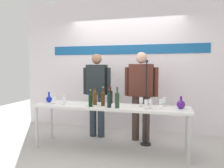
{
  "coord_description": "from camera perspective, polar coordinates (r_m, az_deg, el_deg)",
  "views": [
    {
      "loc": [
        1.0,
        -3.48,
        1.43
      ],
      "look_at": [
        0.0,
        0.15,
        1.13
      ],
      "focal_mm": 34.56,
      "sensor_mm": 36.0,
      "label": 1
    }
  ],
  "objects": [
    {
      "name": "wine_glass_right_2",
      "position": [
        3.59,
        7.71,
        -4.27
      ],
      "size": [
        0.07,
        0.07,
        0.15
      ],
      "color": "white",
      "rests_on": "display_table"
    },
    {
      "name": "wine_glass_left_1",
      "position": [
        3.97,
        -15.11,
        -3.53
      ],
      "size": [
        0.07,
        0.07,
        0.16
      ],
      "color": "white",
      "rests_on": "display_table"
    },
    {
      "name": "wine_bottle_4",
      "position": [
        3.58,
        -5.69,
        -4.07
      ],
      "size": [
        0.07,
        0.07,
        0.28
      ],
      "color": "black",
      "rests_on": "display_table"
    },
    {
      "name": "decanter_blue_left",
      "position": [
        4.19,
        -16.32,
        -3.81
      ],
      "size": [
        0.11,
        0.11,
        0.19
      ],
      "color": "#1424B2",
      "rests_on": "display_table"
    },
    {
      "name": "display_table",
      "position": [
        3.69,
        -0.62,
        -6.68
      ],
      "size": [
        2.66,
        0.58,
        0.77
      ],
      "color": "white",
      "rests_on": "ground"
    },
    {
      "name": "wine_bottle_3",
      "position": [
        3.5,
        -0.74,
        -4.12
      ],
      "size": [
        0.07,
        0.07,
        0.3
      ],
      "color": "black",
      "rests_on": "display_table"
    },
    {
      "name": "microphone_stand",
      "position": [
        4.02,
        8.98,
        -8.5
      ],
      "size": [
        0.2,
        0.2,
        1.56
      ],
      "color": "black",
      "rests_on": "ground"
    },
    {
      "name": "presenter_left",
      "position": [
        4.37,
        -4.03,
        -1.62
      ],
      "size": [
        0.58,
        0.22,
        1.69
      ],
      "color": "#29343F",
      "rests_on": "ground"
    },
    {
      "name": "wine_glass_right_4",
      "position": [
        3.4,
        9.01,
        -4.79
      ],
      "size": [
        0.06,
        0.06,
        0.15
      ],
      "color": "white",
      "rests_on": "display_table"
    },
    {
      "name": "decanter_blue_right",
      "position": [
        3.57,
        17.77,
        -5.12
      ],
      "size": [
        0.13,
        0.13,
        0.2
      ],
      "color": "#4E1A86",
      "rests_on": "display_table"
    },
    {
      "name": "wine_glass_left_0",
      "position": [
        3.99,
        -12.32,
        -3.49
      ],
      "size": [
        0.06,
        0.06,
        0.15
      ],
      "color": "white",
      "rests_on": "display_table"
    },
    {
      "name": "back_wall",
      "position": [
        4.9,
        3.65,
        5.42
      ],
      "size": [
        5.01,
        0.11,
        3.0
      ],
      "color": "white",
      "rests_on": "ground"
    },
    {
      "name": "presenter_right",
      "position": [
        4.16,
        7.72,
        -1.55
      ],
      "size": [
        0.64,
        0.22,
        1.71
      ],
      "color": "#413029",
      "rests_on": "ground"
    },
    {
      "name": "wine_bottle_2",
      "position": [
        3.44,
        1.39,
        -4.08
      ],
      "size": [
        0.07,
        0.07,
        0.34
      ],
      "color": "#1E3921",
      "rests_on": "display_table"
    },
    {
      "name": "wine_glass_right_1",
      "position": [
        3.48,
        10.05,
        -4.61
      ],
      "size": [
        0.06,
        0.06,
        0.15
      ],
      "color": "white",
      "rests_on": "display_table"
    },
    {
      "name": "wine_bottle_1",
      "position": [
        3.75,
        -4.56,
        -3.46
      ],
      "size": [
        0.07,
        0.07,
        0.31
      ],
      "color": "#563416",
      "rests_on": "display_table"
    },
    {
      "name": "wine_bottle_0",
      "position": [
        3.64,
        -2.4,
        -3.69
      ],
      "size": [
        0.07,
        0.07,
        0.33
      ],
      "color": "#432A0E",
      "rests_on": "display_table"
    },
    {
      "name": "ground_plane",
      "position": [
        3.89,
        -0.61,
        -16.99
      ],
      "size": [
        10.0,
        10.0,
        0.0
      ],
      "primitive_type": "plane",
      "color": "#B7B2AE"
    },
    {
      "name": "wine_glass_left_2",
      "position": [
        3.86,
        -12.62,
        -3.8
      ],
      "size": [
        0.07,
        0.07,
        0.15
      ],
      "color": "white",
      "rests_on": "display_table"
    },
    {
      "name": "wine_glass_right_3",
      "position": [
        3.48,
        12.81,
        -4.63
      ],
      "size": [
        0.06,
        0.06,
        0.15
      ],
      "color": "white",
      "rests_on": "display_table"
    },
    {
      "name": "wine_bottle_5",
      "position": [
        3.9,
        -0.38,
        -3.19
      ],
      "size": [
        0.07,
        0.07,
        0.3
      ],
      "color": "black",
      "rests_on": "display_table"
    },
    {
      "name": "wine_glass_right_0",
      "position": [
        3.68,
        13.68,
        -4.17
      ],
      "size": [
        0.07,
        0.07,
        0.15
      ],
      "color": "white",
      "rests_on": "display_table"
    }
  ]
}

